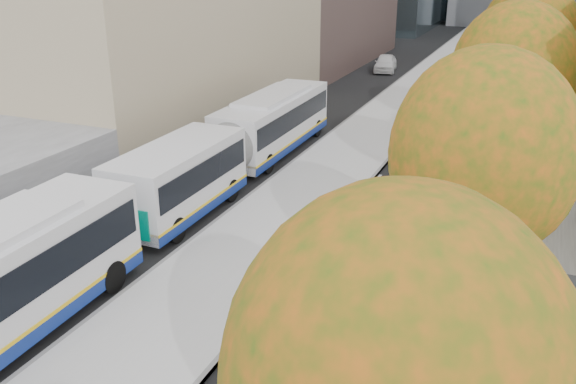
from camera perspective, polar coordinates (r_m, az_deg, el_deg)
The scene contains 9 objects.
bus_platform at distance 37.72m, azimuth 9.28°, elevation 6.88°, with size 4.25×150.00×0.15m, color #B4B4B4.
sidewalk at distance 36.76m, azimuth 21.48°, elevation 5.21°, with size 4.75×150.00×0.08m, color gray.
bus_shelter at distance 13.64m, azimuth 24.28°, elevation -12.78°, with size 1.90×4.40×2.53m.
tree_b at distance 7.15m, azimuth 10.28°, elevation -16.96°, with size 4.00×4.00×6.97m.
tree_c at distance 14.21m, azimuth 17.82°, elevation 3.31°, with size 4.20×4.20×7.28m.
tree_d at distance 22.91m, azimuth 20.39°, elevation 10.22°, with size 4.40×4.40×7.60m.
tree_e at distance 31.78m, azimuth 21.56°, elevation 13.30°, with size 4.60×4.60×7.92m.
bus_far at distance 27.43m, azimuth -4.54°, elevation 4.68°, with size 2.58×16.73×2.78m.
distant_car at distance 53.17m, azimuth 9.11°, elevation 11.83°, with size 1.69×4.19×1.43m, color silver.
Camera 1 is at (4.62, -0.54, 9.45)m, focal length 38.00 mm.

